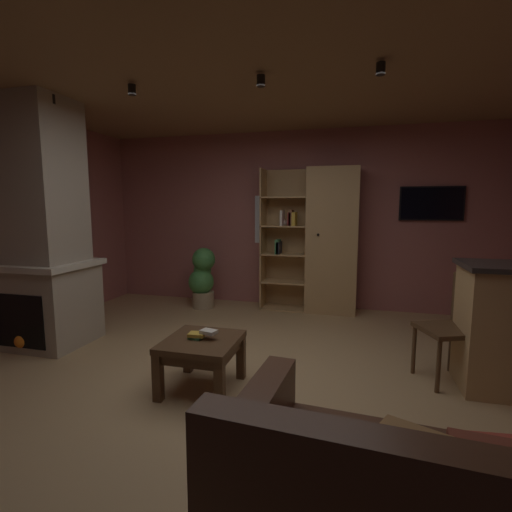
# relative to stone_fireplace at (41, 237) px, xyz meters

# --- Properties ---
(floor) EXTENTS (5.85, 5.40, 0.02)m
(floor) POSITION_rel_stone_fireplace_xyz_m (2.38, -0.40, -1.19)
(floor) COLOR tan
(floor) RESTS_ON ground
(wall_back) EXTENTS (5.97, 0.06, 2.60)m
(wall_back) POSITION_rel_stone_fireplace_xyz_m (2.38, 2.33, 0.13)
(wall_back) COLOR #9E5B56
(wall_back) RESTS_ON ground
(ceiling) EXTENTS (5.85, 5.40, 0.02)m
(ceiling) POSITION_rel_stone_fireplace_xyz_m (2.38, -0.40, 1.44)
(ceiling) COLOR #8E6B47
(window_pane_back) EXTENTS (0.64, 0.01, 0.72)m
(window_pane_back) POSITION_rel_stone_fireplace_xyz_m (2.07, 2.30, 0.13)
(window_pane_back) COLOR white
(stone_fireplace) EXTENTS (0.97, 0.83, 2.60)m
(stone_fireplace) POSITION_rel_stone_fireplace_xyz_m (0.00, 0.00, 0.00)
(stone_fireplace) COLOR tan
(stone_fireplace) RESTS_ON ground
(bookshelf_cabinet) EXTENTS (1.35, 0.41, 2.04)m
(bookshelf_cabinet) POSITION_rel_stone_fireplace_xyz_m (2.84, 2.06, -0.16)
(bookshelf_cabinet) COLOR tan
(bookshelf_cabinet) RESTS_ON ground
(coffee_table) EXTENTS (0.59, 0.62, 0.43)m
(coffee_table) POSITION_rel_stone_fireplace_xyz_m (2.06, -0.55, -0.84)
(coffee_table) COLOR #4C331E
(coffee_table) RESTS_ON ground
(table_book_0) EXTENTS (0.12, 0.12, 0.02)m
(table_book_0) POSITION_rel_stone_fireplace_xyz_m (2.01, -0.55, -0.74)
(table_book_0) COLOR #387247
(table_book_0) RESTS_ON coffee_table
(table_book_1) EXTENTS (0.14, 0.11, 0.03)m
(table_book_1) POSITION_rel_stone_fireplace_xyz_m (2.02, -0.55, -0.71)
(table_book_1) COLOR gold
(table_book_1) RESTS_ON coffee_table
(table_book_2) EXTENTS (0.15, 0.12, 0.03)m
(table_book_2) POSITION_rel_stone_fireplace_xyz_m (2.12, -0.54, -0.69)
(table_book_2) COLOR beige
(table_book_2) RESTS_ON coffee_table
(dining_chair) EXTENTS (0.55, 0.55, 0.92)m
(dining_chair) POSITION_rel_stone_fireplace_xyz_m (4.10, 0.14, -0.65)
(dining_chair) COLOR #4C331E
(dining_chair) RESTS_ON ground
(potted_floor_plant) EXTENTS (0.41, 0.38, 0.90)m
(potted_floor_plant) POSITION_rel_stone_fireplace_xyz_m (1.08, 1.79, -0.71)
(potted_floor_plant) COLOR #9E896B
(potted_floor_plant) RESTS_ON ground
(wall_mounted_tv) EXTENTS (0.81, 0.06, 0.46)m
(wall_mounted_tv) POSITION_rel_stone_fireplace_xyz_m (4.24, 2.27, 0.37)
(wall_mounted_tv) COLOR black
(track_light_spot_0) EXTENTS (0.07, 0.07, 0.09)m
(track_light_spot_0) POSITION_rel_stone_fireplace_xyz_m (0.35, -0.11, 1.36)
(track_light_spot_0) COLOR black
(track_light_spot_1) EXTENTS (0.07, 0.07, 0.09)m
(track_light_spot_1) POSITION_rel_stone_fireplace_xyz_m (1.28, -0.17, 1.36)
(track_light_spot_1) COLOR black
(track_light_spot_2) EXTENTS (0.07, 0.07, 0.09)m
(track_light_spot_2) POSITION_rel_stone_fireplace_xyz_m (2.45, -0.11, 1.36)
(track_light_spot_2) COLOR black
(track_light_spot_3) EXTENTS (0.07, 0.07, 0.09)m
(track_light_spot_3) POSITION_rel_stone_fireplace_xyz_m (3.39, -0.15, 1.36)
(track_light_spot_3) COLOR black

